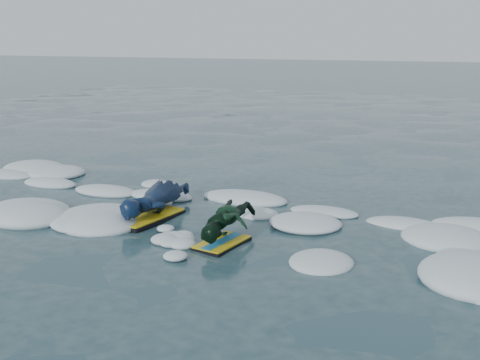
% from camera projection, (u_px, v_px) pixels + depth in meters
% --- Properties ---
extents(ground, '(120.00, 120.00, 0.00)m').
position_uv_depth(ground, '(198.00, 233.00, 7.98)').
color(ground, '#1D3A46').
rests_on(ground, ground).
extents(foam_band, '(12.00, 3.10, 0.30)m').
position_uv_depth(foam_band, '(229.00, 212.00, 8.92)').
color(foam_band, silver).
rests_on(foam_band, ground).
extents(prone_woman_unit, '(0.79, 1.69, 0.43)m').
position_uv_depth(prone_woman_unit, '(154.00, 201.00, 8.68)').
color(prone_woman_unit, black).
rests_on(prone_woman_unit, ground).
extents(prone_child_unit, '(0.58, 1.20, 0.45)m').
position_uv_depth(prone_child_unit, '(228.00, 224.00, 7.59)').
color(prone_child_unit, black).
rests_on(prone_child_unit, ground).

